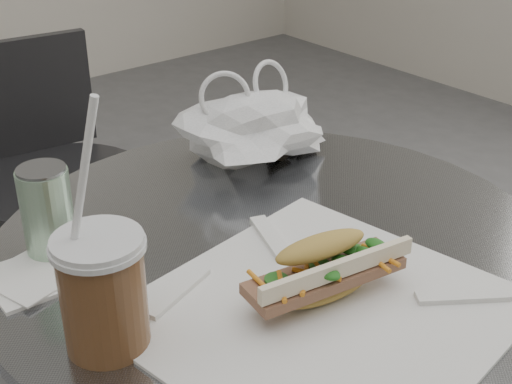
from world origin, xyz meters
TOP-DOWN VIEW (x-y plane):
  - chair_far at (0.05, 1.06)m, footprint 0.41×0.43m
  - sandwich_paper at (-0.06, 0.05)m, footprint 0.45×0.43m
  - banh_mi at (-0.04, 0.06)m, footprint 0.25×0.13m
  - iced_coffee at (-0.28, 0.15)m, footprint 0.10×0.10m
  - sunglasses at (0.20, 0.39)m, footprint 0.11×0.03m
  - plastic_bag at (0.14, 0.40)m, footprint 0.25×0.21m
  - napkin_stack at (-0.29, 0.32)m, footprint 0.12×0.12m
  - drink_can at (-0.24, 0.36)m, footprint 0.06×0.06m

SIDE VIEW (x-z plane):
  - chair_far at x=0.05m, z-range -0.04..0.74m
  - sandwich_paper at x=-0.06m, z-range 0.74..0.74m
  - napkin_stack at x=-0.29m, z-range 0.74..0.75m
  - sunglasses at x=0.20m, z-range 0.73..0.78m
  - banh_mi at x=-0.04m, z-range 0.74..0.82m
  - plastic_bag at x=0.14m, z-range 0.74..0.85m
  - drink_can at x=-0.24m, z-range 0.74..0.86m
  - iced_coffee at x=-0.28m, z-range 0.67..0.95m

